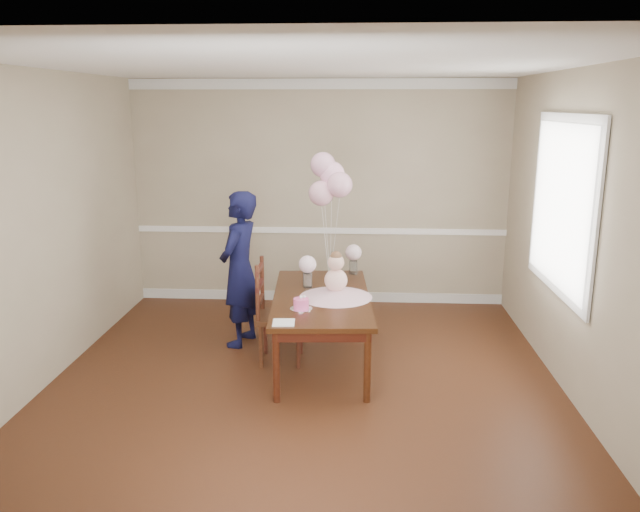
# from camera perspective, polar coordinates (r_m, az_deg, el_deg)

# --- Properties ---
(floor) EXTENTS (4.50, 5.00, 0.00)m
(floor) POSITION_cam_1_polar(r_m,az_deg,el_deg) (5.53, -1.58, -12.03)
(floor) COLOR black
(floor) RESTS_ON ground
(ceiling) EXTENTS (4.50, 5.00, 0.02)m
(ceiling) POSITION_cam_1_polar(r_m,az_deg,el_deg) (4.99, -1.79, 17.11)
(ceiling) COLOR white
(ceiling) RESTS_ON wall_back
(wall_back) EXTENTS (4.50, 0.02, 2.70)m
(wall_back) POSITION_cam_1_polar(r_m,az_deg,el_deg) (7.55, -0.03, 5.71)
(wall_back) COLOR gray
(wall_back) RESTS_ON floor
(wall_front) EXTENTS (4.50, 0.02, 2.70)m
(wall_front) POSITION_cam_1_polar(r_m,az_deg,el_deg) (2.72, -6.29, -9.24)
(wall_front) COLOR gray
(wall_front) RESTS_ON floor
(wall_left) EXTENTS (0.02, 5.00, 2.70)m
(wall_left) POSITION_cam_1_polar(r_m,az_deg,el_deg) (5.74, -24.66, 1.88)
(wall_left) COLOR gray
(wall_left) RESTS_ON floor
(wall_right) EXTENTS (0.02, 5.00, 2.70)m
(wall_right) POSITION_cam_1_polar(r_m,az_deg,el_deg) (5.39, 22.91, 1.34)
(wall_right) COLOR gray
(wall_right) RESTS_ON floor
(chair_rail_trim) EXTENTS (4.50, 0.02, 0.07)m
(chair_rail_trim) POSITION_cam_1_polar(r_m,az_deg,el_deg) (7.62, -0.04, 2.34)
(chair_rail_trim) COLOR white
(chair_rail_trim) RESTS_ON wall_back
(crown_molding) EXTENTS (4.50, 0.02, 0.12)m
(crown_molding) POSITION_cam_1_polar(r_m,az_deg,el_deg) (7.47, -0.04, 15.46)
(crown_molding) COLOR silver
(crown_molding) RESTS_ON wall_back
(baseboard_trim) EXTENTS (4.50, 0.02, 0.12)m
(baseboard_trim) POSITION_cam_1_polar(r_m,az_deg,el_deg) (7.83, -0.03, -3.69)
(baseboard_trim) COLOR silver
(baseboard_trim) RESTS_ON floor
(window_frame) EXTENTS (0.02, 1.66, 1.56)m
(window_frame) POSITION_cam_1_polar(r_m,az_deg,el_deg) (5.81, 21.28, 4.34)
(window_frame) COLOR silver
(window_frame) RESTS_ON wall_right
(window_blinds) EXTENTS (0.01, 1.50, 1.40)m
(window_blinds) POSITION_cam_1_polar(r_m,az_deg,el_deg) (5.81, 21.11, 4.34)
(window_blinds) COLOR white
(window_blinds) RESTS_ON wall_right
(dining_table_top) EXTENTS (1.00, 1.83, 0.04)m
(dining_table_top) POSITION_cam_1_polar(r_m,az_deg,el_deg) (5.83, 0.13, -3.83)
(dining_table_top) COLOR black
(dining_table_top) RESTS_ON table_leg_fl
(table_apron) EXTENTS (0.90, 1.74, 0.09)m
(table_apron) POSITION_cam_1_polar(r_m,az_deg,el_deg) (5.85, 0.13, -4.45)
(table_apron) COLOR black
(table_apron) RESTS_ON table_leg_fl
(table_leg_fl) EXTENTS (0.07, 0.07, 0.62)m
(table_leg_fl) POSITION_cam_1_polar(r_m,az_deg,el_deg) (5.20, -4.02, -10.07)
(table_leg_fl) COLOR black
(table_leg_fl) RESTS_ON floor
(table_leg_fr) EXTENTS (0.07, 0.07, 0.62)m
(table_leg_fr) POSITION_cam_1_polar(r_m,az_deg,el_deg) (5.20, 4.35, -10.05)
(table_leg_fr) COLOR black
(table_leg_fr) RESTS_ON floor
(table_leg_bl) EXTENTS (0.07, 0.07, 0.62)m
(table_leg_bl) POSITION_cam_1_polar(r_m,az_deg,el_deg) (6.72, -3.10, -4.43)
(table_leg_bl) COLOR black
(table_leg_bl) RESTS_ON floor
(table_leg_br) EXTENTS (0.07, 0.07, 0.62)m
(table_leg_br) POSITION_cam_1_polar(r_m,az_deg,el_deg) (6.73, 3.29, -4.42)
(table_leg_br) COLOR black
(table_leg_br) RESTS_ON floor
(baby_skirt) EXTENTS (0.72, 0.72, 0.09)m
(baby_skirt) POSITION_cam_1_polar(r_m,az_deg,el_deg) (5.77, 1.46, -3.33)
(baby_skirt) COLOR #D9A0B2
(baby_skirt) RESTS_ON dining_table_top
(baby_torso) EXTENTS (0.21, 0.21, 0.21)m
(baby_torso) POSITION_cam_1_polar(r_m,az_deg,el_deg) (5.74, 1.46, -2.23)
(baby_torso) COLOR #FFA1BE
(baby_torso) RESTS_ON baby_skirt
(baby_head) EXTENTS (0.15, 0.15, 0.15)m
(baby_head) POSITION_cam_1_polar(r_m,az_deg,el_deg) (5.70, 1.47, -0.59)
(baby_head) COLOR beige
(baby_head) RESTS_ON baby_torso
(baby_hair) EXTENTS (0.11, 0.11, 0.11)m
(baby_hair) POSITION_cam_1_polar(r_m,az_deg,el_deg) (5.68, 1.48, -0.07)
(baby_hair) COLOR brown
(baby_hair) RESTS_ON baby_head
(cake_platter) EXTENTS (0.21, 0.21, 0.01)m
(cake_platter) POSITION_cam_1_polar(r_m,az_deg,el_deg) (5.45, -1.73, -4.84)
(cake_platter) COLOR white
(cake_platter) RESTS_ON dining_table_top
(birthday_cake) EXTENTS (0.14, 0.14, 0.09)m
(birthday_cake) POSITION_cam_1_polar(r_m,az_deg,el_deg) (5.43, -1.73, -4.36)
(birthday_cake) COLOR #EE4B9A
(birthday_cake) RESTS_ON cake_platter
(cake_flower_a) EXTENTS (0.03, 0.03, 0.03)m
(cake_flower_a) POSITION_cam_1_polar(r_m,az_deg,el_deg) (5.41, -1.74, -3.78)
(cake_flower_a) COLOR white
(cake_flower_a) RESTS_ON birthday_cake
(cake_flower_b) EXTENTS (0.03, 0.03, 0.03)m
(cake_flower_b) POSITION_cam_1_polar(r_m,az_deg,el_deg) (5.43, -1.45, -3.72)
(cake_flower_b) COLOR silver
(cake_flower_b) RESTS_ON birthday_cake
(rose_vase_near) EXTENTS (0.09, 0.09, 0.14)m
(rose_vase_near) POSITION_cam_1_polar(r_m,az_deg,el_deg) (6.06, -1.15, -2.23)
(rose_vase_near) COLOR white
(rose_vase_near) RESTS_ON dining_table_top
(roses_near) EXTENTS (0.17, 0.17, 0.17)m
(roses_near) POSITION_cam_1_polar(r_m,az_deg,el_deg) (6.02, -1.15, -0.76)
(roses_near) COLOR silver
(roses_near) RESTS_ON rose_vase_near
(rose_vase_far) EXTENTS (0.09, 0.09, 0.14)m
(rose_vase_far) POSITION_cam_1_polar(r_m,az_deg,el_deg) (6.54, 3.06, -1.04)
(rose_vase_far) COLOR silver
(rose_vase_far) RESTS_ON dining_table_top
(roses_far) EXTENTS (0.17, 0.17, 0.17)m
(roses_far) POSITION_cam_1_polar(r_m,az_deg,el_deg) (6.51, 3.08, 0.32)
(roses_far) COLOR silver
(roses_far) RESTS_ON rose_vase_far
(napkin) EXTENTS (0.19, 0.19, 0.01)m
(napkin) POSITION_cam_1_polar(r_m,az_deg,el_deg) (5.12, -3.34, -6.10)
(napkin) COLOR white
(napkin) RESTS_ON dining_table_top
(balloon_weight) EXTENTS (0.04, 0.04, 0.02)m
(balloon_weight) POSITION_cam_1_polar(r_m,az_deg,el_deg) (6.29, 0.92, -2.21)
(balloon_weight) COLOR silver
(balloon_weight) RESTS_ON dining_table_top
(balloon_a) EXTENTS (0.25, 0.25, 0.25)m
(balloon_a) POSITION_cam_1_polar(r_m,az_deg,el_deg) (6.11, 0.11, 5.75)
(balloon_a) COLOR #E19FB4
(balloon_a) RESTS_ON balloon_ribbon_a
(balloon_b) EXTENTS (0.25, 0.25, 0.25)m
(balloon_b) POSITION_cam_1_polar(r_m,az_deg,el_deg) (6.06, 1.81, 6.53)
(balloon_b) COLOR #EAA6C0
(balloon_b) RESTS_ON balloon_ribbon_b
(balloon_c) EXTENTS (0.25, 0.25, 0.25)m
(balloon_c) POSITION_cam_1_polar(r_m,az_deg,el_deg) (6.18, 1.11, 7.50)
(balloon_c) COLOR #FFB4D8
(balloon_c) RESTS_ON balloon_ribbon_c
(balloon_d) EXTENTS (0.25, 0.25, 0.25)m
(balloon_d) POSITION_cam_1_polar(r_m,az_deg,el_deg) (6.18, 0.27, 8.34)
(balloon_d) COLOR #E6A3C2
(balloon_d) RESTS_ON balloon_ribbon_d
(balloon_ribbon_a) EXTENTS (0.08, 0.01, 0.74)m
(balloon_ribbon_a) POSITION_cam_1_polar(r_m,az_deg,el_deg) (6.20, 0.52, 1.11)
(balloon_ribbon_a) COLOR white
(balloon_ribbon_a) RESTS_ON balloon_weight
(balloon_ribbon_b) EXTENTS (0.09, 0.04, 0.83)m
(balloon_ribbon_b) POSITION_cam_1_polar(r_m,az_deg,el_deg) (6.17, 1.35, 1.47)
(balloon_ribbon_b) COLOR silver
(balloon_ribbon_b) RESTS_ON balloon_weight
(balloon_ribbon_c) EXTENTS (0.01, 0.09, 0.92)m
(balloon_ribbon_c) POSITION_cam_1_polar(r_m,az_deg,el_deg) (6.23, 1.01, 2.00)
(balloon_ribbon_c) COLOR silver
(balloon_ribbon_c) RESTS_ON balloon_weight
(balloon_ribbon_d) EXTENTS (0.08, 0.09, 1.01)m
(balloon_ribbon_d) POSITION_cam_1_polar(r_m,az_deg,el_deg) (6.23, 0.60, 2.41)
(balloon_ribbon_d) COLOR white
(balloon_ribbon_d) RESTS_ON balloon_weight
(dining_chair_seat) EXTENTS (0.44, 0.44, 0.05)m
(dining_chair_seat) POSITION_cam_1_polar(r_m,az_deg,el_deg) (5.95, -3.59, -5.61)
(dining_chair_seat) COLOR #351B0E
(dining_chair_seat) RESTS_ON chair_leg_fl
(chair_leg_fl) EXTENTS (0.04, 0.04, 0.42)m
(chair_leg_fl) POSITION_cam_1_polar(r_m,az_deg,el_deg) (5.89, -5.43, -8.24)
(chair_leg_fl) COLOR #3B1D10
(chair_leg_fl) RESTS_ON floor
(chair_leg_fr) EXTENTS (0.04, 0.04, 0.42)m
(chair_leg_fr) POSITION_cam_1_polar(r_m,az_deg,el_deg) (5.85, -2.00, -8.31)
(chair_leg_fr) COLOR #3D1A10
(chair_leg_fr) RESTS_ON floor
(chair_leg_bl) EXTENTS (0.04, 0.04, 0.42)m
(chair_leg_bl) POSITION_cam_1_polar(r_m,az_deg,el_deg) (6.21, -5.02, -7.03)
(chair_leg_bl) COLOR #3D1810
(chair_leg_bl) RESTS_ON floor
(chair_leg_br) EXTENTS (0.04, 0.04, 0.42)m
(chair_leg_br) POSITION_cam_1_polar(r_m,az_deg,el_deg) (6.18, -1.78, -7.10)
(chair_leg_br) COLOR #3C1710
(chair_leg_br) RESTS_ON floor
(chair_back_post_l) EXTENTS (0.04, 0.04, 0.54)m
(chair_back_post_l) POSITION_cam_1_polar(r_m,az_deg,el_deg) (5.72, -5.74, -3.49)
(chair_back_post_l) COLOR #3A1A10
(chair_back_post_l) RESTS_ON dining_chair_seat
(chair_back_post_r) EXTENTS (0.04, 0.04, 0.54)m
(chair_back_post_r) POSITION_cam_1_polar(r_m,az_deg,el_deg) (6.05, -5.31, -2.51)
(chair_back_post_r) COLOR #3B1A10
(chair_back_post_r) RESTS_ON dining_chair_seat
(chair_slat_low) EXTENTS (0.04, 0.39, 0.05)m
(chair_slat_low) POSITION_cam_1_polar(r_m,az_deg,el_deg) (5.92, -5.49, -4.07)
(chair_slat_low) COLOR #35170E
(chair_slat_low) RESTS_ON dining_chair_seat
(chair_slat_mid) EXTENTS (0.04, 0.39, 0.05)m
(chair_slat_mid) POSITION_cam_1_polar(r_m,az_deg,el_deg) (5.87, -5.53, -2.63)
(chair_slat_mid) COLOR #34110E
(chair_slat_mid) RESTS_ON dining_chair_seat
(chair_slat_top) EXTENTS (0.04, 0.39, 0.05)m
(chair_slat_top) POSITION_cam_1_polar(r_m,az_deg,el_deg) (5.83, -5.56, -1.16)
(chair_slat_top) COLOR #37140F
(chair_slat_top) RESTS_ON dining_chair_seat
(woman) EXTENTS (0.51, 0.65, 1.58)m
(woman) POSITION_cam_1_polar(r_m,az_deg,el_deg) (6.32, -7.35, -1.21)
(woman) COLOR black
(woman) RESTS_ON floor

